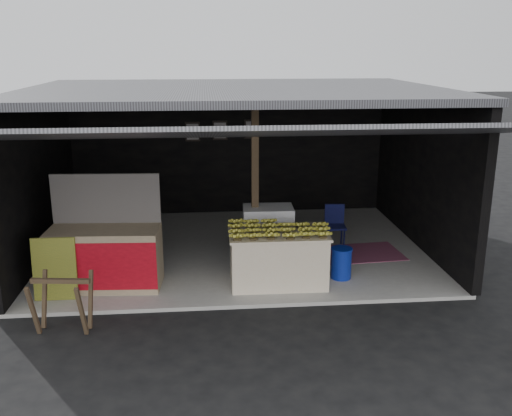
{
  "coord_description": "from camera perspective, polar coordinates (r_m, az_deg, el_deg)",
  "views": [
    {
      "loc": [
        -0.55,
        -7.61,
        3.7
      ],
      "look_at": [
        0.28,
        1.52,
        1.1
      ],
      "focal_mm": 40.0,
      "sensor_mm": 36.0,
      "label": 1
    }
  ],
  "objects": [
    {
      "name": "white_crate",
      "position": [
        10.02,
        1.22,
        -2.54
      ],
      "size": [
        0.88,
        0.62,
        0.96
      ],
      "rotation": [
        0.0,
        0.0,
        -0.03
      ],
      "color": "white",
      "rests_on": "concrete_slab"
    },
    {
      "name": "banana_pile",
      "position": [
        8.89,
        2.25,
        -1.88
      ],
      "size": [
        1.44,
        0.87,
        0.17
      ],
      "primitive_type": null,
      "rotation": [
        0.0,
        0.0,
        -0.01
      ],
      "color": "gold",
      "rests_on": "banana_table"
    },
    {
      "name": "shophouse",
      "position": [
        10.56,
        -2.18,
        7.11
      ],
      "size": [
        7.4,
        7.29,
        3.02
      ],
      "color": "black",
      "rests_on": "ground"
    },
    {
      "name": "plastic_chair",
      "position": [
        10.83,
        7.9,
        -1.4
      ],
      "size": [
        0.39,
        0.39,
        0.79
      ],
      "rotation": [
        0.0,
        0.0,
        -0.07
      ],
      "color": "#0A0C38",
      "rests_on": "concrete_slab"
    },
    {
      "name": "concrete_slab",
      "position": [
        10.77,
        -1.98,
        -4.1
      ],
      "size": [
        7.0,
        5.0,
        0.06
      ],
      "primitive_type": "cube",
      "color": "gray",
      "rests_on": "ground"
    },
    {
      "name": "water_barrel",
      "position": [
        9.39,
        8.52,
        -5.55
      ],
      "size": [
        0.33,
        0.33,
        0.48
      ],
      "primitive_type": "cylinder",
      "color": "navy",
      "rests_on": "concrete_slab"
    },
    {
      "name": "ground",
      "position": [
        8.48,
        -0.98,
        -10.04
      ],
      "size": [
        80.0,
        80.0,
        0.0
      ],
      "primitive_type": "plane",
      "color": "black",
      "rests_on": "ground"
    },
    {
      "name": "green_signboard",
      "position": [
        8.96,
        -19.49,
        -5.78
      ],
      "size": [
        0.64,
        0.13,
        0.95
      ],
      "primitive_type": "cube",
      "rotation": [
        -0.09,
        0.0,
        0.0
      ],
      "color": "black",
      "rests_on": "concrete_slab"
    },
    {
      "name": "picture_frames",
      "position": [
        12.63,
        -3.46,
        7.76
      ],
      "size": [
        1.62,
        0.04,
        0.46
      ],
      "color": "black",
      "rests_on": "shophouse"
    },
    {
      "name": "banana_table",
      "position": [
        9.06,
        2.21,
        -4.94
      ],
      "size": [
        1.56,
        0.97,
        0.85
      ],
      "rotation": [
        0.0,
        0.0,
        -0.01
      ],
      "color": "silver",
      "rests_on": "concrete_slab"
    },
    {
      "name": "magenta_rug",
      "position": [
        10.62,
        10.29,
        -4.44
      ],
      "size": [
        1.57,
        1.12,
        0.01
      ],
      "primitive_type": "cube",
      "rotation": [
        0.0,
        0.0,
        0.08
      ],
      "color": "maroon",
      "rests_on": "concrete_slab"
    },
    {
      "name": "neighbor_stall",
      "position": [
        9.19,
        -14.83,
        -4.56
      ],
      "size": [
        1.73,
        0.86,
        1.74
      ],
      "rotation": [
        0.0,
        0.0,
        -0.06
      ],
      "color": "#998466",
      "rests_on": "concrete_slab"
    },
    {
      "name": "sawhorse",
      "position": [
        8.05,
        -18.84,
        -8.58
      ],
      "size": [
        0.79,
        0.75,
        0.77
      ],
      "rotation": [
        0.0,
        0.0,
        -0.12
      ],
      "color": "#463523",
      "rests_on": "ground"
    }
  ]
}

